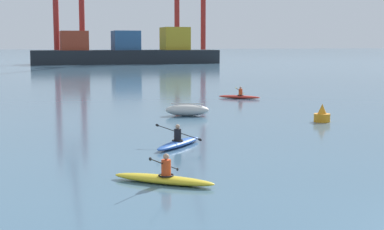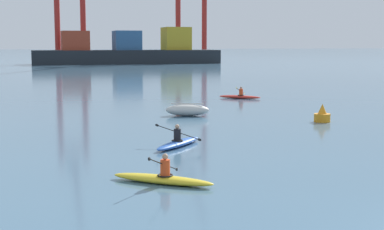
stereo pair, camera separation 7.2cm
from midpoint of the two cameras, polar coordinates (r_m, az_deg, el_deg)
name	(u,v)px [view 1 (the left image)]	position (r m, az deg, el deg)	size (l,w,h in m)	color
container_barge	(127,52)	(120.90, -6.58, 6.36)	(38.92, 8.58, 7.70)	#1E2328
capsized_dinghy	(187,110)	(33.84, -0.55, 0.51)	(2.81, 1.86, 0.76)	beige
channel_buoy	(322,115)	(32.09, 12.90, -0.03)	(0.90, 0.90, 1.00)	orange
kayak_yellow	(164,178)	(17.66, -3.00, -6.37)	(3.03, 2.59, 1.05)	yellow
kayak_blue	(179,142)	(23.85, -1.44, -2.78)	(2.80, 2.86, 0.95)	#2856B2
kayak_red	(239,96)	(44.57, 4.75, 1.88)	(3.03, 2.59, 0.99)	red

